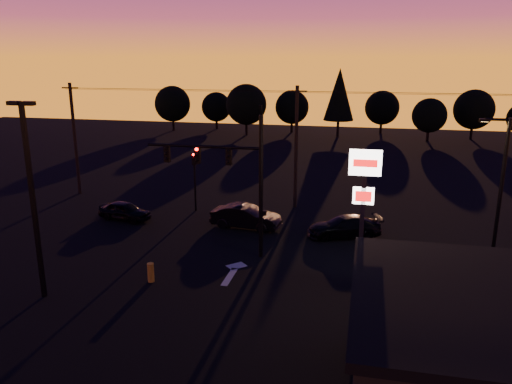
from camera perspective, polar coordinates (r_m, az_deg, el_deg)
ground at (r=25.39m, az=-4.74°, el=-10.44°), size 120.00×120.00×0.00m
lane_arrow at (r=26.71m, az=-2.64°, el=-9.04°), size 1.20×3.10×0.01m
traffic_signal_mast at (r=27.43m, az=-2.70°, el=2.49°), size 6.79×0.52×8.58m
secondary_signal at (r=36.30m, az=-7.04°, el=2.19°), size 0.30×0.31×4.35m
parking_lot_light at (r=24.41m, az=-24.28°, el=0.34°), size 1.25×0.30×9.14m
pylon_sign at (r=24.08m, az=12.21°, el=0.30°), size 1.50×0.28×6.80m
streetlight at (r=28.93m, az=26.06°, el=0.55°), size 1.55×0.35×8.00m
utility_pole_0 at (r=43.02m, az=-20.00°, el=5.78°), size 1.40×0.26×9.00m
utility_pole_1 at (r=36.71m, az=4.60°, el=5.16°), size 1.40×0.26×9.00m
power_wires at (r=36.23m, az=4.74°, el=11.36°), size 36.00×1.22×0.07m
bollard at (r=25.91m, az=-11.94°, el=-8.99°), size 0.33×0.33×0.99m
tree_0 at (r=77.74m, az=-9.52°, el=9.91°), size 5.36×5.36×6.74m
tree_1 at (r=78.62m, az=-4.56°, el=9.67°), size 4.54×4.54×5.71m
tree_2 at (r=72.15m, az=-1.12°, el=9.96°), size 5.77×5.78×7.26m
tree_3 at (r=74.97m, az=4.14°, el=9.65°), size 4.95×4.95×6.22m
tree_4 at (r=71.10m, az=9.50°, el=10.94°), size 4.18×4.18×9.50m
tree_5 at (r=76.18m, az=14.22°, el=9.32°), size 4.95×4.95×6.22m
tree_6 at (r=70.67m, az=19.21°, el=8.26°), size 4.54×4.54×5.71m
tree_7 at (r=74.47m, az=23.64°, el=8.64°), size 5.36×5.36×6.74m
car_left at (r=35.79m, az=-14.77°, el=-2.08°), size 3.97×2.19×1.28m
car_mid at (r=32.98m, az=-1.16°, el=-2.82°), size 4.76×2.12×1.52m
car_right at (r=31.84m, az=10.04°, el=-3.91°), size 4.94×3.17×1.33m
suv_parked at (r=22.24m, az=21.57°, el=-13.57°), size 2.84×4.99×1.31m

